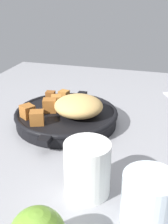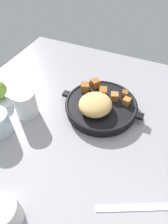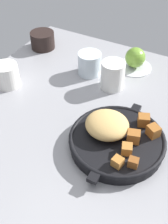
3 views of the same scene
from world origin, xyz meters
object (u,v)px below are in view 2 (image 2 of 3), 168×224
ceramic_mug_white (3,214)px  white_creamer_pitcher (25,104)px  cast_iron_skillet (100,105)px  butter_knife (138,207)px

ceramic_mug_white → white_creamer_pitcher: size_ratio=0.85×
cast_iron_skillet → white_creamer_pitcher: (22.56, 11.18, 1.90)cm
butter_knife → white_creamer_pitcher: white_creamer_pitcher is taller
cast_iron_skillet → butter_knife: size_ratio=1.42×
ceramic_mug_white → white_creamer_pitcher: bearing=-63.5°
butter_knife → ceramic_mug_white: size_ratio=2.66×
cast_iron_skillet → ceramic_mug_white: (7.44, 41.47, 1.14)cm
ceramic_mug_white → cast_iron_skillet: bearing=-100.2°
cast_iron_skillet → white_creamer_pitcher: bearing=26.4°
cast_iron_skillet → white_creamer_pitcher: 25.26cm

